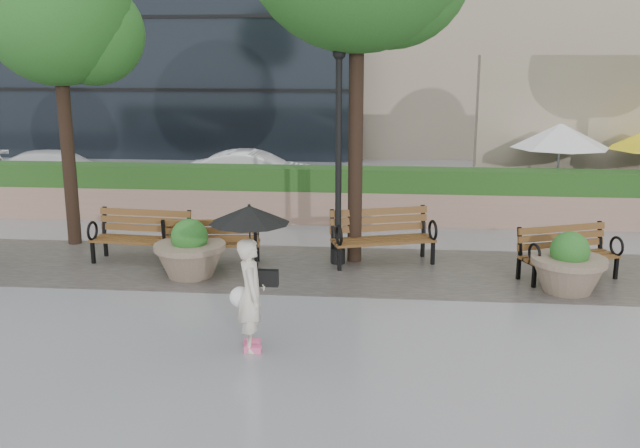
# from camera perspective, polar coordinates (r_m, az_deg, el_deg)

# --- Properties ---
(ground) EXTENTS (100.00, 100.00, 0.00)m
(ground) POSITION_cam_1_polar(r_m,az_deg,el_deg) (10.99, -5.89, -8.05)
(ground) COLOR gray
(ground) RESTS_ON ground
(cobble_strip) EXTENTS (28.00, 3.20, 0.01)m
(cobble_strip) POSITION_cam_1_polar(r_m,az_deg,el_deg) (13.78, -3.48, -3.51)
(cobble_strip) COLOR #383330
(cobble_strip) RESTS_ON ground
(hedge_wall) EXTENTS (24.00, 0.80, 1.35)m
(hedge_wall) POSITION_cam_1_polar(r_m,az_deg,el_deg) (17.47, -1.50, 2.36)
(hedge_wall) COLOR #9A7663
(hedge_wall) RESTS_ON ground
(asphalt_street) EXTENTS (40.00, 7.00, 0.00)m
(asphalt_street) POSITION_cam_1_polar(r_m,az_deg,el_deg) (21.50, -0.22, 2.65)
(asphalt_street) COLOR black
(asphalt_street) RESTS_ON ground
(bench_1) EXTENTS (1.96, 0.92, 1.02)m
(bench_1) POSITION_cam_1_polar(r_m,az_deg,el_deg) (14.48, -14.09, -1.84)
(bench_1) COLOR brown
(bench_1) RESTS_ON ground
(bench_2) EXTENTS (1.89, 0.92, 0.98)m
(bench_2) POSITION_cam_1_polar(r_m,az_deg,el_deg) (13.98, -8.61, -2.17)
(bench_2) COLOR brown
(bench_2) RESTS_ON ground
(bench_3) EXTENTS (2.11, 1.36, 1.06)m
(bench_3) POSITION_cam_1_polar(r_m,az_deg,el_deg) (13.99, 5.01, -1.94)
(bench_3) COLOR brown
(bench_3) RESTS_ON ground
(bench_4) EXTENTS (1.92, 1.33, 0.96)m
(bench_4) POSITION_cam_1_polar(r_m,az_deg,el_deg) (13.74, 19.18, -3.07)
(bench_4) COLOR brown
(bench_4) RESTS_ON ground
(planter_left) EXTENTS (1.31, 1.31, 1.10)m
(planter_left) POSITION_cam_1_polar(r_m,az_deg,el_deg) (13.32, -10.35, -2.41)
(planter_left) COLOR #7F6B56
(planter_left) RESTS_ON ground
(planter_right) EXTENTS (1.28, 1.28, 1.07)m
(planter_right) POSITION_cam_1_polar(r_m,az_deg,el_deg) (12.99, 19.26, -3.40)
(planter_right) COLOR #7F6B56
(planter_right) RESTS_ON ground
(lamppost) EXTENTS (0.28, 0.28, 4.15)m
(lamppost) POSITION_cam_1_polar(r_m,az_deg,el_deg) (13.64, 1.48, 4.21)
(lamppost) COLOR black
(lamppost) RESTS_ON ground
(tree_0) EXTENTS (3.19, 3.05, 6.42)m
(tree_0) POSITION_cam_1_polar(r_m,az_deg,el_deg) (15.94, -19.68, 15.33)
(tree_0) COLOR black
(tree_0) RESTS_ON ground
(patio_umb_white) EXTENTS (2.50, 2.50, 2.30)m
(patio_umb_white) POSITION_cam_1_polar(r_m,az_deg,el_deg) (19.23, 18.67, 6.67)
(patio_umb_white) COLOR black
(patio_umb_white) RESTS_ON ground
(car_left) EXTENTS (4.33, 2.15, 1.21)m
(car_left) POSITION_cam_1_polar(r_m,az_deg,el_deg) (22.87, -20.02, 4.02)
(car_left) COLOR white
(car_left) RESTS_ON ground
(car_right) EXTENTS (3.95, 1.47, 1.29)m
(car_right) POSITION_cam_1_polar(r_m,az_deg,el_deg) (20.86, -5.24, 4.06)
(car_right) COLOR white
(car_right) RESTS_ON ground
(pedestrian) EXTENTS (1.10, 1.10, 2.02)m
(pedestrian) POSITION_cam_1_polar(r_m,az_deg,el_deg) (9.77, -5.60, -3.15)
(pedestrian) COLOR #EEDFC8
(pedestrian) RESTS_ON ground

